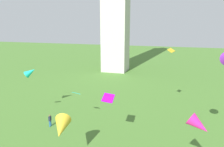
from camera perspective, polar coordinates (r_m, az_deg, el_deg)
person_0 at (r=27.90m, az=-16.83°, el=-12.18°), size 0.30×0.48×1.58m
kite_flying_0 at (r=28.65m, az=16.11°, el=6.18°), size 1.07×1.22×0.55m
kite_flying_3 at (r=21.38m, az=-1.04°, el=-6.77°), size 1.31×1.78×0.53m
kite_flying_5 at (r=19.58m, az=-13.94°, el=-14.38°), size 2.18×2.82×2.10m
kite_flying_7 at (r=31.12m, az=-21.70°, el=0.39°), size 2.04×1.72×1.63m
kite_flying_8 at (r=15.49m, az=22.92°, el=-12.98°), size 1.93×1.52×1.53m
kite_flying_9 at (r=27.07m, az=-9.92°, el=-5.41°), size 1.26×1.08×0.61m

